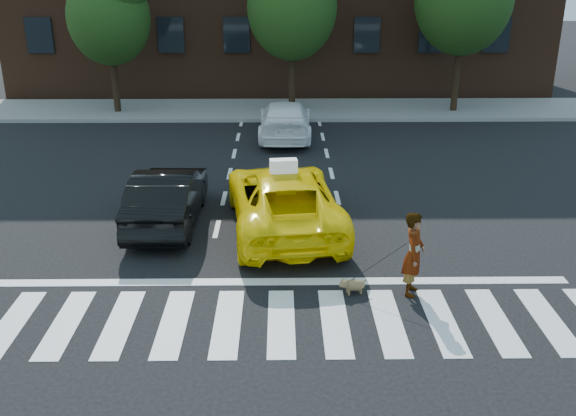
{
  "coord_description": "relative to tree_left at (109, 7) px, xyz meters",
  "views": [
    {
      "loc": [
        -0.0,
        -10.32,
        6.34
      ],
      "look_at": [
        0.16,
        3.03,
        1.1
      ],
      "focal_mm": 40.0,
      "sensor_mm": 36.0,
      "label": 1
    }
  ],
  "objects": [
    {
      "name": "white_suv",
      "position": [
        7.14,
        -3.86,
        -3.76
      ],
      "size": [
        1.99,
        4.71,
        1.36
      ],
      "primitive_type": "imported",
      "rotation": [
        0.0,
        0.0,
        3.12
      ],
      "color": "white",
      "rests_on": "ground"
    },
    {
      "name": "stop_line",
      "position": [
        6.97,
        -15.4,
        -4.43
      ],
      "size": [
        12.0,
        0.3,
        0.01
      ],
      "primitive_type": "cube",
      "color": "silver",
      "rests_on": "ground"
    },
    {
      "name": "taxi",
      "position": [
        7.04,
        -12.5,
        -3.68
      ],
      "size": [
        3.18,
        5.77,
        1.53
      ],
      "primitive_type": "imported",
      "rotation": [
        0.0,
        0.0,
        3.26
      ],
      "color": "#FFDB05",
      "rests_on": "ground"
    },
    {
      "name": "crosswalk",
      "position": [
        6.97,
        -17.0,
        -4.43
      ],
      "size": [
        13.0,
        2.4,
        0.01
      ],
      "primitive_type": "cube",
      "color": "silver",
      "rests_on": "ground"
    },
    {
      "name": "sidewalk_far",
      "position": [
        6.97,
        0.5,
        -4.37
      ],
      "size": [
        30.0,
        4.0,
        0.15
      ],
      "primitive_type": "cube",
      "color": "slate",
      "rests_on": "ground"
    },
    {
      "name": "tree_left",
      "position": [
        0.0,
        0.0,
        0.0
      ],
      "size": [
        3.39,
        3.38,
        6.5
      ],
      "color": "black",
      "rests_on": "ground"
    },
    {
      "name": "black_sedan",
      "position": [
        4.11,
        -12.15,
        -3.73
      ],
      "size": [
        1.57,
        4.36,
        1.43
      ],
      "primitive_type": "imported",
      "rotation": [
        0.0,
        0.0,
        3.13
      ],
      "color": "black",
      "rests_on": "ground"
    },
    {
      "name": "woman",
      "position": [
        9.59,
        -15.9,
        -3.57
      ],
      "size": [
        0.59,
        0.73,
        1.75
      ],
      "primitive_type": "imported",
      "rotation": [
        0.0,
        0.0,
        1.26
      ],
      "color": "#999999",
      "rests_on": "ground"
    },
    {
      "name": "dog",
      "position": [
        8.4,
        -15.91,
        -4.24
      ],
      "size": [
        0.59,
        0.31,
        0.34
      ],
      "rotation": [
        0.0,
        0.0,
        0.22
      ],
      "color": "olive",
      "rests_on": "ground"
    },
    {
      "name": "ground",
      "position": [
        6.97,
        -17.0,
        -4.44
      ],
      "size": [
        120.0,
        120.0,
        0.0
      ],
      "primitive_type": "plane",
      "color": "black",
      "rests_on": "ground"
    },
    {
      "name": "taxi_sign",
      "position": [
        7.04,
        -12.7,
        -2.75
      ],
      "size": [
        0.68,
        0.36,
        0.32
      ],
      "primitive_type": "cube",
      "rotation": [
        0.0,
        0.0,
        3.26
      ],
      "color": "white",
      "rests_on": "taxi"
    }
  ]
}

